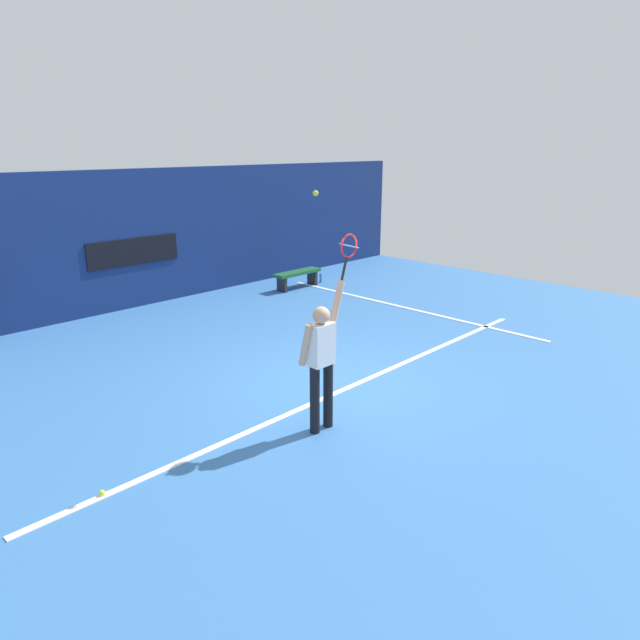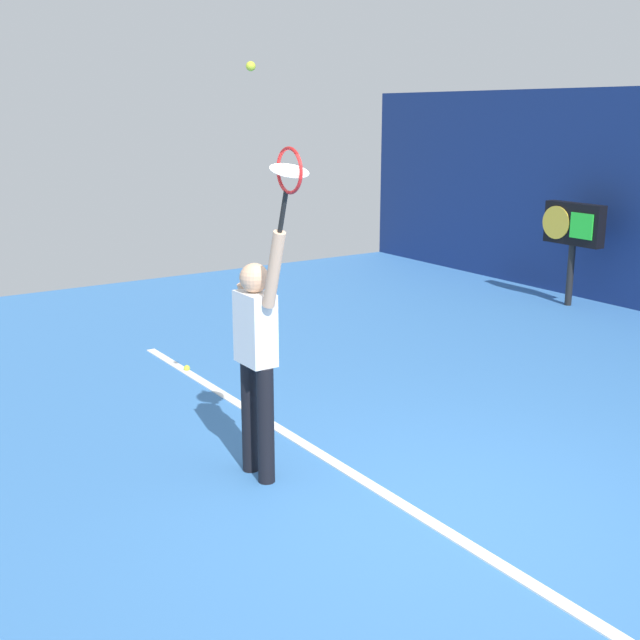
{
  "view_description": "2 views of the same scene",
  "coord_description": "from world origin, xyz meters",
  "px_view_note": "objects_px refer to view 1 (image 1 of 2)",
  "views": [
    {
      "loc": [
        -6.15,
        -5.48,
        3.61
      ],
      "look_at": [
        -0.95,
        -0.41,
        1.36
      ],
      "focal_mm": 31.82,
      "sensor_mm": 36.0,
      "label": 1
    },
    {
      "loc": [
        3.8,
        -3.6,
        2.77
      ],
      "look_at": [
        -1.28,
        -0.2,
        1.18
      ],
      "focal_mm": 45.24,
      "sensor_mm": 36.0,
      "label": 2
    }
  ],
  "objects_px": {
    "court_bench": "(297,275)",
    "spare_ball": "(102,493)",
    "tennis_player": "(321,358)",
    "water_bottle": "(321,278)",
    "tennis_racket": "(349,249)",
    "tennis_ball": "(316,193)"
  },
  "relations": [
    {
      "from": "court_bench",
      "to": "spare_ball",
      "type": "height_order",
      "value": "court_bench"
    },
    {
      "from": "tennis_player",
      "to": "water_bottle",
      "type": "distance_m",
      "value": 8.42
    },
    {
      "from": "tennis_racket",
      "to": "tennis_ball",
      "type": "xyz_separation_m",
      "value": [
        -0.55,
        0.04,
        0.72
      ]
    },
    {
      "from": "tennis_ball",
      "to": "tennis_racket",
      "type": "bearing_deg",
      "value": -3.99
    },
    {
      "from": "tennis_racket",
      "to": "tennis_ball",
      "type": "bearing_deg",
      "value": 176.01
    },
    {
      "from": "tennis_racket",
      "to": "court_bench",
      "type": "height_order",
      "value": "tennis_racket"
    },
    {
      "from": "tennis_player",
      "to": "tennis_racket",
      "type": "height_order",
      "value": "tennis_racket"
    },
    {
      "from": "water_bottle",
      "to": "court_bench",
      "type": "bearing_deg",
      "value": 180.0
    },
    {
      "from": "water_bottle",
      "to": "tennis_racket",
      "type": "bearing_deg",
      "value": -133.31
    },
    {
      "from": "tennis_player",
      "to": "spare_ball",
      "type": "relative_size",
      "value": 29.07
    },
    {
      "from": "tennis_player",
      "to": "court_bench",
      "type": "relative_size",
      "value": 1.41
    },
    {
      "from": "tennis_racket",
      "to": "tennis_ball",
      "type": "relative_size",
      "value": 9.21
    },
    {
      "from": "spare_ball",
      "to": "water_bottle",
      "type": "bearing_deg",
      "value": 30.8
    },
    {
      "from": "tennis_racket",
      "to": "court_bench",
      "type": "distance_m",
      "value": 7.73
    },
    {
      "from": "tennis_ball",
      "to": "spare_ball",
      "type": "height_order",
      "value": "tennis_ball"
    },
    {
      "from": "tennis_player",
      "to": "water_bottle",
      "type": "xyz_separation_m",
      "value": [
        6.0,
        5.84,
        -0.89
      ]
    },
    {
      "from": "tennis_ball",
      "to": "spare_ball",
      "type": "relative_size",
      "value": 1.0
    },
    {
      "from": "tennis_ball",
      "to": "water_bottle",
      "type": "xyz_separation_m",
      "value": [
        6.06,
        5.81,
        -2.95
      ]
    },
    {
      "from": "tennis_player",
      "to": "water_bottle",
      "type": "relative_size",
      "value": 8.24
    },
    {
      "from": "tennis_player",
      "to": "tennis_ball",
      "type": "relative_size",
      "value": 29.07
    },
    {
      "from": "water_bottle",
      "to": "spare_ball",
      "type": "bearing_deg",
      "value": -149.2
    },
    {
      "from": "spare_ball",
      "to": "tennis_player",
      "type": "bearing_deg",
      "value": -13.18
    }
  ]
}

